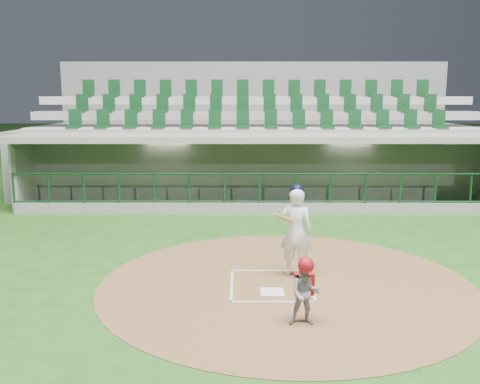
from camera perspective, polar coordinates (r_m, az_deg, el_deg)
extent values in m
plane|color=#1F4E16|center=(10.68, 3.22, -9.38)|extent=(120.00, 120.00, 0.00)
cylinder|color=brown|center=(10.51, 4.93, -9.70)|extent=(7.20, 7.20, 0.01)
cube|color=white|center=(10.02, 3.44, -10.61)|extent=(0.43, 0.43, 0.02)
cube|color=silver|center=(10.38, -0.89, -9.87)|extent=(0.05, 1.80, 0.01)
cube|color=silver|center=(10.46, 7.47, -9.79)|extent=(0.05, 1.80, 0.01)
cube|color=white|center=(11.20, 3.06, -8.36)|extent=(1.55, 0.05, 0.01)
cube|color=white|center=(9.60, 3.59, -11.59)|extent=(1.55, 0.05, 0.01)
cube|color=slate|center=(18.04, 1.91, -3.01)|extent=(15.00, 3.00, 0.10)
cube|color=slate|center=(19.35, 1.78, 2.11)|extent=(15.00, 0.20, 2.70)
cube|color=#B3AC9F|center=(19.20, 1.80, 2.80)|extent=(13.50, 0.04, 0.90)
cube|color=gray|center=(19.06, -21.23, 1.30)|extent=(0.20, 3.00, 2.70)
cube|color=gray|center=(17.35, 1.99, 5.99)|extent=(15.40, 3.50, 0.20)
cube|color=gray|center=(16.37, 2.10, -1.87)|extent=(15.00, 0.15, 0.40)
cube|color=black|center=(16.12, 2.13, 3.61)|extent=(15.00, 0.01, 0.95)
cube|color=brown|center=(19.00, 1.81, -1.48)|extent=(12.75, 0.40, 0.45)
cube|color=white|center=(17.77, -7.80, 5.58)|extent=(1.30, 0.35, 0.04)
cube|color=white|center=(17.96, 11.62, 5.52)|extent=(1.30, 0.35, 0.04)
imported|color=#B41A13|center=(19.35, -15.49, 0.21)|extent=(1.22, 0.90, 1.68)
imported|color=#B51318|center=(18.97, -6.41, 0.63)|extent=(1.15, 0.61, 1.88)
imported|color=#AD1912|center=(18.95, 6.10, 0.42)|extent=(0.98, 0.79, 1.74)
imported|color=maroon|center=(19.58, 19.00, 0.31)|extent=(1.71, 0.71, 1.79)
cube|color=slate|center=(20.95, 1.66, 3.57)|extent=(17.00, 6.50, 2.50)
cube|color=#B0A99F|center=(19.35, 1.80, 6.43)|extent=(16.60, 0.95, 0.30)
cube|color=gray|center=(20.27, 1.72, 8.16)|extent=(16.60, 0.95, 0.30)
cube|color=#AAA59A|center=(21.21, 1.66, 9.74)|extent=(16.60, 0.95, 0.30)
cube|color=slate|center=(24.18, 1.45, 7.73)|extent=(17.00, 0.25, 5.05)
imported|color=white|center=(10.72, 6.01, -4.27)|extent=(0.76, 0.63, 1.80)
sphere|color=black|center=(10.54, 6.09, 0.15)|extent=(0.28, 0.28, 0.28)
cylinder|color=#AA844D|center=(10.37, 4.81, -2.81)|extent=(0.58, 0.79, 0.39)
imported|color=gray|center=(8.60, 6.99, -10.69)|extent=(0.51, 0.40, 1.02)
sphere|color=maroon|center=(8.45, 7.05, -7.76)|extent=(0.26, 0.26, 0.26)
cube|color=#A91216|center=(8.71, 6.88, -9.75)|extent=(0.32, 0.10, 0.35)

